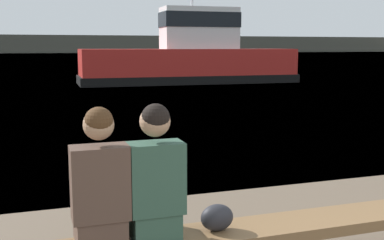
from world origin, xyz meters
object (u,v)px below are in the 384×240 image
(bench_main, at_px, (239,239))
(tugboat_red, at_px, (191,59))
(shopping_bag, at_px, (217,217))
(person_left, at_px, (100,187))
(person_right, at_px, (155,180))

(bench_main, relative_size, tugboat_red, 0.61)
(shopping_bag, bearing_deg, tugboat_red, 71.95)
(bench_main, height_order, person_left, person_left)
(shopping_bag, xyz_separation_m, tugboat_red, (6.55, 20.09, 0.60))
(bench_main, distance_m, shopping_bag, 0.25)
(tugboat_red, bearing_deg, person_left, 161.53)
(bench_main, height_order, tugboat_red, tugboat_red)
(shopping_bag, bearing_deg, person_left, -179.78)
(person_right, bearing_deg, person_left, 179.90)
(person_left, xyz_separation_m, person_right, (0.38, -0.00, 0.01))
(person_left, relative_size, person_right, 0.99)
(person_left, bearing_deg, tugboat_red, 69.80)
(person_right, height_order, shopping_bag, person_right)
(person_right, bearing_deg, shopping_bag, 0.47)
(person_left, xyz_separation_m, tugboat_red, (7.40, 20.10, 0.28))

